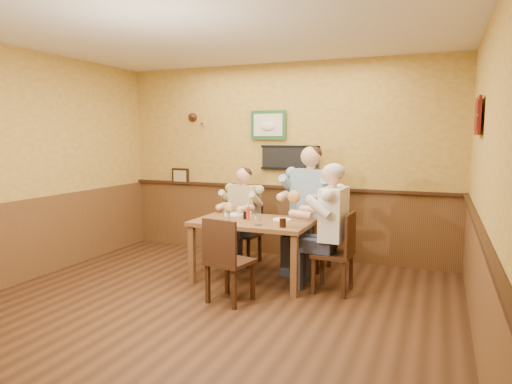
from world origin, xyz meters
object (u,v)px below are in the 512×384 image
chair_right_end (333,252)px  diner_blue_polo (311,214)px  diner_tan_shirt (244,220)px  pepper_shaker (245,215)px  water_glass_mid (258,220)px  chair_back_right (311,231)px  water_glass_left (227,216)px  salt_shaker (250,215)px  cola_tumbler (283,223)px  hot_sauce_bottle (248,213)px  diner_white_elder (333,235)px  chair_near_side (230,259)px  chair_back_left (244,233)px  dining_table (254,227)px

chair_right_end → diner_blue_polo: (-0.48, 0.80, 0.27)m
diner_tan_shirt → pepper_shaker: (0.29, -0.66, 0.20)m
diner_tan_shirt → water_glass_mid: 1.13m
chair_back_right → chair_right_end: size_ratio=1.12×
water_glass_left → salt_shaker: size_ratio=1.24×
cola_tumbler → hot_sauce_bottle: (-0.53, 0.26, 0.04)m
diner_white_elder → hot_sauce_bottle: diner_white_elder is taller
hot_sauce_bottle → pepper_shaker: hot_sauce_bottle is taller
chair_back_right → salt_shaker: (-0.57, -0.74, 0.29)m
water_glass_mid → salt_shaker: 0.37m
diner_blue_polo → diner_white_elder: bearing=-49.5°
chair_right_end → chair_near_side: (-0.94, -0.71, -0.00)m
chair_back_left → water_glass_mid: 1.18m
diner_tan_shirt → diner_blue_polo: diner_blue_polo is taller
water_glass_left → pepper_shaker: bearing=48.8°
cola_tumbler → pepper_shaker: size_ratio=1.08×
dining_table → chair_right_end: (0.99, -0.05, -0.20)m
diner_blue_polo → chair_near_side: bearing=-97.4°
water_glass_left → chair_near_side: bearing=-61.1°
water_glass_mid → chair_right_end: bearing=14.8°
diner_tan_shirt → water_glass_left: bearing=-73.3°
dining_table → hot_sauce_bottle: size_ratio=7.60×
chair_back_right → diner_blue_polo: bearing=0.0°
cola_tumbler → diner_white_elder: bearing=24.0°
diner_white_elder → hot_sauce_bottle: size_ratio=7.12×
chair_back_left → cola_tumbler: 1.36m
chair_back_left → hot_sauce_bottle: bearing=-55.5°
diner_blue_polo → hot_sauce_bottle: 0.97m
pepper_shaker → diner_tan_shirt: bearing=113.9°
salt_shaker → water_glass_left: bearing=-141.6°
chair_back_left → diner_blue_polo: (0.93, 0.08, 0.31)m
chair_near_side → diner_blue_polo: bearing=-96.2°
chair_back_left → cola_tumbler: cola_tumbler is taller
hot_sauce_bottle → salt_shaker: (0.00, 0.05, -0.04)m
salt_shaker → pepper_shaker: 0.07m
chair_back_right → diner_white_elder: bearing=-49.5°
salt_shaker → hot_sauce_bottle: bearing=-92.6°
chair_back_right → pepper_shaker: bearing=-121.2°
chair_near_side → diner_blue_polo: 1.61m
diner_white_elder → cola_tumbler: 0.59m
chair_back_right → diner_white_elder: 0.95m
cola_tumbler → dining_table: bearing=148.6°
chair_right_end → diner_white_elder: bearing=180.0°
diner_tan_shirt → salt_shaker: (0.36, -0.66, 0.20)m
diner_white_elder → water_glass_left: bearing=-82.4°
chair_near_side → pepper_shaker: bearing=-66.7°
chair_right_end → diner_blue_polo: bearing=-146.6°
chair_near_side → pepper_shaker: chair_near_side is taller
chair_right_end → cola_tumbler: (-0.52, -0.23, 0.34)m
diner_blue_polo → pepper_shaker: size_ratio=15.86×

